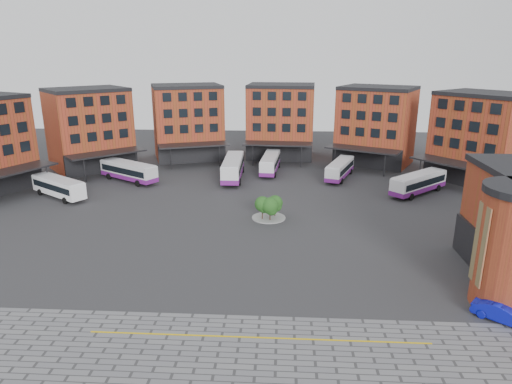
# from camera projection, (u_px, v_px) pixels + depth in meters

# --- Properties ---
(ground) EXTENTS (160.00, 160.00, 0.00)m
(ground) POSITION_uv_depth(u_px,v_px,m) (246.00, 257.00, 48.10)
(ground) COLOR #28282B
(ground) RESTS_ON ground
(yellow_line) EXTENTS (26.00, 0.15, 0.02)m
(yellow_line) POSITION_uv_depth(u_px,v_px,m) (258.00, 337.00, 34.64)
(yellow_line) COLOR gold
(yellow_line) RESTS_ON paving_zone
(main_building) EXTENTS (94.14, 42.48, 14.60)m
(main_building) POSITION_uv_depth(u_px,v_px,m) (236.00, 129.00, 82.69)
(main_building) COLOR maroon
(main_building) RESTS_ON ground
(tree_island) EXTENTS (4.40, 4.40, 3.13)m
(tree_island) POSITION_uv_depth(u_px,v_px,m) (270.00, 206.00, 58.51)
(tree_island) COLOR gray
(tree_island) RESTS_ON ground
(bus_a) EXTENTS (10.10, 7.84, 2.98)m
(bus_a) POSITION_uv_depth(u_px,v_px,m) (58.00, 186.00, 67.31)
(bus_a) COLOR white
(bus_a) RESTS_ON ground
(bus_b) EXTENTS (11.12, 8.38, 3.24)m
(bus_b) POSITION_uv_depth(u_px,v_px,m) (129.00, 171.00, 75.78)
(bus_b) COLOR silver
(bus_b) RESTS_ON ground
(bus_c) EXTENTS (3.38, 12.68, 3.56)m
(bus_c) POSITION_uv_depth(u_px,v_px,m) (233.00, 168.00, 77.22)
(bus_c) COLOR silver
(bus_c) RESTS_ON ground
(bus_d) EXTENTS (3.50, 11.25, 3.12)m
(bus_d) POSITION_uv_depth(u_px,v_px,m) (270.00, 163.00, 81.46)
(bus_d) COLOR silver
(bus_d) RESTS_ON ground
(bus_e) EXTENTS (6.03, 10.80, 2.99)m
(bus_e) POSITION_uv_depth(u_px,v_px,m) (340.00, 169.00, 77.58)
(bus_e) COLOR silver
(bus_e) RESTS_ON ground
(bus_f) EXTENTS (10.10, 9.44, 3.17)m
(bus_f) POSITION_uv_depth(u_px,v_px,m) (419.00, 183.00, 69.10)
(bus_f) COLOR white
(bus_f) RESTS_ON ground
(blue_car) EXTENTS (4.66, 4.17, 1.54)m
(blue_car) POSITION_uv_depth(u_px,v_px,m) (503.00, 313.00, 36.57)
(blue_car) COLOR #0D12AC
(blue_car) RESTS_ON ground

